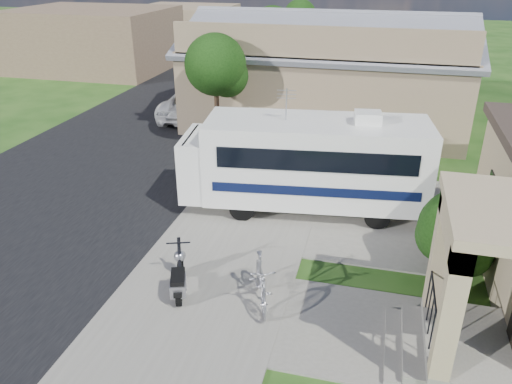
% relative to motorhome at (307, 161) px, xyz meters
% --- Properties ---
extents(ground, '(120.00, 120.00, 0.00)m').
position_rel_motorhome_xyz_m(ground, '(-0.59, -4.37, -1.61)').
color(ground, '#1B4211').
extents(street_slab, '(9.00, 80.00, 0.02)m').
position_rel_motorhome_xyz_m(street_slab, '(-8.09, 5.63, -1.60)').
color(street_slab, black).
rests_on(street_slab, ground).
extents(sidewalk_slab, '(4.00, 80.00, 0.06)m').
position_rel_motorhome_xyz_m(sidewalk_slab, '(-1.59, 5.63, -1.58)').
color(sidewalk_slab, slate).
rests_on(sidewalk_slab, ground).
extents(driveway_slab, '(7.00, 6.00, 0.05)m').
position_rel_motorhome_xyz_m(driveway_slab, '(0.91, 0.13, -1.58)').
color(driveway_slab, slate).
rests_on(driveway_slab, ground).
extents(walk_slab, '(4.00, 3.00, 0.05)m').
position_rel_motorhome_xyz_m(walk_slab, '(2.41, -5.37, -1.58)').
color(walk_slab, slate).
rests_on(walk_slab, ground).
extents(warehouse, '(12.50, 8.40, 5.04)m').
position_rel_motorhome_xyz_m(warehouse, '(-0.59, 9.60, 0.38)').
color(warehouse, '#867254').
rests_on(warehouse, ground).
extents(distant_bldg_far, '(10.00, 8.00, 4.00)m').
position_rel_motorhome_xyz_m(distant_bldg_far, '(-17.59, 17.63, 0.39)').
color(distant_bldg_far, brown).
rests_on(distant_bldg_far, ground).
extents(distant_bldg_near, '(8.00, 7.00, 3.20)m').
position_rel_motorhome_xyz_m(distant_bldg_near, '(-15.59, 29.63, -0.01)').
color(distant_bldg_near, '#867254').
rests_on(distant_bldg_near, ground).
extents(street_tree_a, '(2.44, 2.40, 4.58)m').
position_rel_motorhome_xyz_m(street_tree_a, '(-4.29, 4.68, 1.64)').
color(street_tree_a, '#2E2114').
rests_on(street_tree_a, ground).
extents(street_tree_b, '(2.44, 2.40, 4.73)m').
position_rel_motorhome_xyz_m(street_tree_b, '(-4.29, 14.68, 1.79)').
color(street_tree_b, '#2E2114').
rests_on(street_tree_b, ground).
extents(street_tree_c, '(2.44, 2.40, 4.42)m').
position_rel_motorhome_xyz_m(street_tree_c, '(-4.29, 23.68, 1.50)').
color(street_tree_c, '#2E2114').
rests_on(street_tree_c, ground).
extents(motorhome, '(7.52, 3.18, 3.74)m').
position_rel_motorhome_xyz_m(motorhome, '(0.00, 0.00, 0.00)').
color(motorhome, white).
rests_on(motorhome, ground).
extents(shrub, '(2.17, 2.08, 2.67)m').
position_rel_motorhome_xyz_m(shrub, '(4.20, -2.61, -0.24)').
color(shrub, '#2E2114').
rests_on(shrub, ground).
extents(scooter, '(0.83, 1.57, 1.06)m').
position_rel_motorhome_xyz_m(scooter, '(-2.10, -5.09, -1.13)').
color(scooter, black).
rests_on(scooter, ground).
extents(bicycle, '(1.14, 1.95, 1.13)m').
position_rel_motorhome_xyz_m(bicycle, '(-0.18, -4.96, -1.04)').
color(bicycle, '#99989F').
rests_on(bicycle, ground).
extents(pickup_truck, '(2.74, 5.50, 1.50)m').
position_rel_motorhome_xyz_m(pickup_truck, '(-6.76, 8.50, -0.86)').
color(pickup_truck, silver).
rests_on(pickup_truck, ground).
extents(van, '(3.52, 6.74, 1.87)m').
position_rel_motorhome_xyz_m(van, '(-7.13, 15.26, -0.67)').
color(van, silver).
rests_on(van, ground).
extents(garden_hose, '(0.40, 0.40, 0.18)m').
position_rel_motorhome_xyz_m(garden_hose, '(3.15, -4.75, -1.52)').
color(garden_hose, '#156915').
rests_on(garden_hose, ground).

